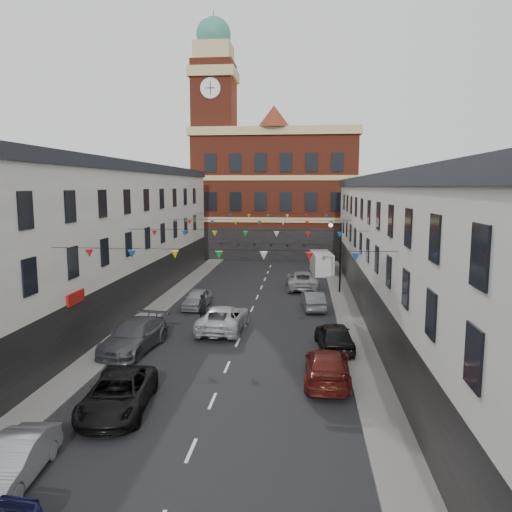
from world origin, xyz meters
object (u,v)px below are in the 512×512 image
(car_left_e, at_px, (197,299))
(street_lamp, at_px, (338,248))
(car_right_d, at_px, (334,336))
(moving_car, at_px, (223,318))
(car_right_e, at_px, (313,300))
(pedestrian, at_px, (202,307))
(car_right_f, at_px, (302,280))
(white_van, at_px, (322,263))
(car_left_c, at_px, (118,394))
(car_left_b, at_px, (14,461))
(car_right_c, at_px, (327,366))
(car_left_d, at_px, (134,336))

(car_left_e, bearing_deg, street_lamp, 31.64)
(car_right_d, bearing_deg, moving_car, -29.81)
(car_right_e, xyz_separation_m, pedestrian, (-7.47, -3.79, 0.22))
(car_right_f, height_order, moving_car, car_right_f)
(car_left_e, relative_size, pedestrian, 2.25)
(car_right_e, xyz_separation_m, white_van, (1.13, 15.56, 0.41))
(car_right_d, distance_m, car_right_f, 16.70)
(car_left_c, height_order, moving_car, moving_car)
(moving_car, bearing_deg, car_right_f, -107.14)
(car_right_d, bearing_deg, car_left_b, 47.37)
(car_right_c, bearing_deg, car_right_e, -86.27)
(car_left_b, relative_size, car_left_e, 0.99)
(car_right_f, bearing_deg, car_right_c, 89.84)
(car_left_d, bearing_deg, car_left_e, 88.70)
(white_van, bearing_deg, pedestrian, -119.73)
(car_left_b, relative_size, pedestrian, 2.23)
(car_left_c, distance_m, white_van, 34.44)
(car_right_e, relative_size, pedestrian, 2.30)
(car_right_e, relative_size, moving_car, 0.73)
(moving_car, bearing_deg, car_left_b, 79.81)
(car_left_b, height_order, car_left_e, car_left_e)
(car_left_c, xyz_separation_m, car_right_f, (7.20, 25.11, 0.07))
(car_left_d, bearing_deg, car_right_c, -11.94)
(car_left_c, xyz_separation_m, car_right_d, (9.10, 8.52, 0.05))
(moving_car, height_order, white_van, white_van)
(car_right_c, bearing_deg, car_left_b, 43.83)
(car_right_e, relative_size, car_right_f, 0.72)
(car_left_c, distance_m, car_right_e, 19.38)
(car_left_c, distance_m, pedestrian, 13.84)
(car_left_b, bearing_deg, car_right_e, 62.61)
(street_lamp, xyz_separation_m, white_van, (-0.95, 9.90, -2.81))
(car_left_c, relative_size, car_right_c, 1.02)
(street_lamp, height_order, white_van, street_lamp)
(moving_car, bearing_deg, street_lamp, -121.18)
(car_right_d, distance_m, pedestrian, 10.03)
(car_right_e, height_order, moving_car, moving_car)
(street_lamp, distance_m, car_right_e, 6.84)
(car_left_e, distance_m, car_right_e, 8.60)
(car_right_c, relative_size, car_right_e, 1.23)
(car_right_f, distance_m, pedestrian, 13.07)
(car_left_c, height_order, pedestrian, pedestrian)
(street_lamp, xyz_separation_m, car_right_f, (-2.95, 1.83, -3.11))
(car_left_c, relative_size, pedestrian, 2.90)
(car_left_e, distance_m, car_right_d, 13.04)
(white_van, bearing_deg, moving_car, -113.34)
(street_lamp, bearing_deg, car_right_d, -94.07)
(car_right_c, distance_m, pedestrian, 12.70)
(car_left_b, xyz_separation_m, car_left_d, (-0.52, 12.37, 0.15))
(street_lamp, relative_size, car_right_e, 1.45)
(car_right_f, distance_m, white_van, 8.32)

